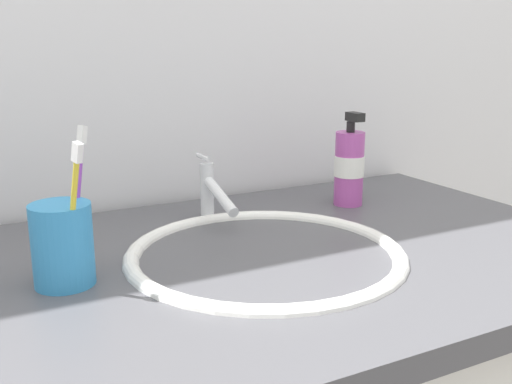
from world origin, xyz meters
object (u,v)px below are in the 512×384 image
at_px(toothbrush_yellow, 73,207).
at_px(soap_dispenser, 349,167).
at_px(faucet, 212,191).
at_px(toothbrush_purple, 78,192).
at_px(toothbrush_cup, 62,245).

height_order(toothbrush_yellow, soap_dispenser, toothbrush_yellow).
xyz_separation_m(faucet, toothbrush_yellow, (-0.27, -0.20, 0.06)).
xyz_separation_m(faucet, toothbrush_purple, (-0.25, -0.14, 0.06)).
bearing_deg(toothbrush_yellow, soap_dispenser, 18.27).
relative_size(faucet, toothbrush_cup, 1.40).
bearing_deg(toothbrush_cup, soap_dispenser, 14.73).
bearing_deg(soap_dispenser, toothbrush_cup, -165.27).
relative_size(faucet, toothbrush_purple, 0.77).
relative_size(faucet, toothbrush_yellow, 0.80).
distance_m(toothbrush_yellow, soap_dispenser, 0.58).
height_order(faucet, toothbrush_yellow, toothbrush_yellow).
height_order(toothbrush_cup, soap_dispenser, soap_dispenser).
bearing_deg(toothbrush_cup, toothbrush_purple, 39.76).
xyz_separation_m(toothbrush_cup, toothbrush_yellow, (0.01, -0.03, 0.06)).
height_order(faucet, soap_dispenser, soap_dispenser).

